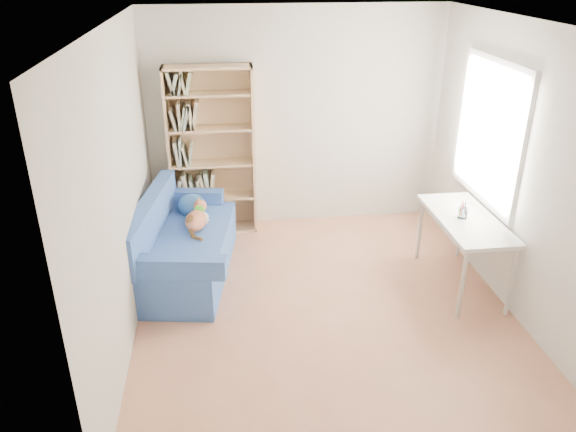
# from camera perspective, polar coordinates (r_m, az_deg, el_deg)

# --- Properties ---
(ground) EXTENTS (4.00, 4.00, 0.00)m
(ground) POSITION_cam_1_polar(r_m,az_deg,el_deg) (5.48, 3.62, -9.17)
(ground) COLOR #A9694C
(ground) RESTS_ON ground
(room_shell) EXTENTS (3.54, 4.04, 2.62)m
(room_shell) POSITION_cam_1_polar(r_m,az_deg,el_deg) (4.81, 5.24, 7.49)
(room_shell) COLOR silver
(room_shell) RESTS_ON ground
(sofa) EXTENTS (1.09, 1.87, 0.86)m
(sofa) POSITION_cam_1_polar(r_m,az_deg,el_deg) (5.96, -10.68, -2.97)
(sofa) COLOR #27498E
(sofa) RESTS_ON ground
(bookshelf) EXTENTS (0.99, 0.31, 1.98)m
(bookshelf) POSITION_cam_1_polar(r_m,az_deg,el_deg) (6.64, -7.70, 5.78)
(bookshelf) COLOR tan
(bookshelf) RESTS_ON ground
(desk) EXTENTS (0.57, 1.25, 0.75)m
(desk) POSITION_cam_1_polar(r_m,az_deg,el_deg) (5.77, 17.62, -0.81)
(desk) COLOR white
(desk) RESTS_ON ground
(pen_cup) EXTENTS (0.09, 0.09, 0.18)m
(pen_cup) POSITION_cam_1_polar(r_m,az_deg,el_deg) (5.70, 17.34, 0.42)
(pen_cup) COLOR white
(pen_cup) RESTS_ON desk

